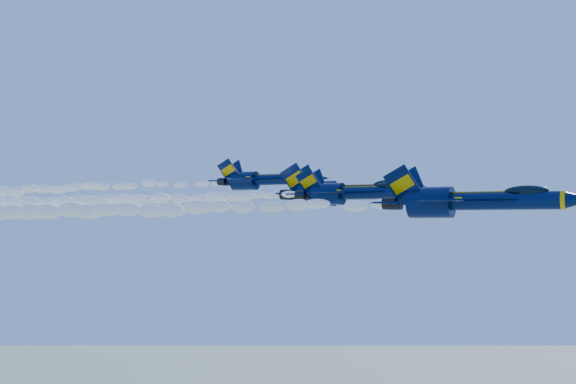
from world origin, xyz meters
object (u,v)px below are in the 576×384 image
at_px(jet_second, 355,193).
at_px(jet_third, 349,192).
at_px(jet_fourth, 266,179).
at_px(jet_lead, 471,201).

xyz_separation_m(jet_second, jet_third, (-4.34, 8.54, 0.47)).
bearing_deg(jet_second, jet_fourth, 138.68).
height_order(jet_second, jet_third, jet_third).
bearing_deg(jet_second, jet_lead, -22.00).
xyz_separation_m(jet_third, jet_fourth, (-16.15, 9.47, 2.36)).
distance_m(jet_lead, jet_third, 22.71).
bearing_deg(jet_third, jet_lead, -38.13).
bearing_deg(jet_lead, jet_fourth, 145.37).
distance_m(jet_third, jet_fourth, 18.87).
height_order(jet_second, jet_fourth, jet_fourth).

